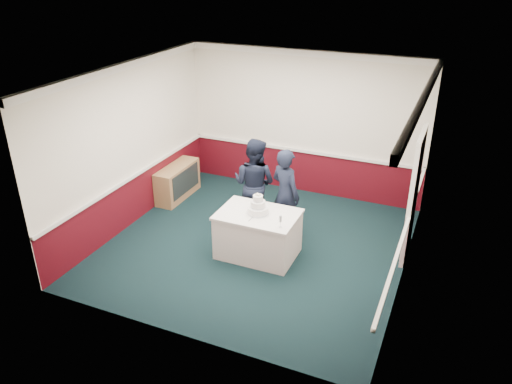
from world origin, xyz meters
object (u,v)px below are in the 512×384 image
at_px(cake_table, 258,234).
at_px(person_woman, 285,194).
at_px(wedding_cake, 258,208).
at_px(champagne_flute, 280,219).
at_px(person_man, 254,184).
at_px(sideboard, 178,182).
at_px(cake_knife, 251,218).

xyz_separation_m(cake_table, person_woman, (0.20, 0.76, 0.44)).
height_order(wedding_cake, person_woman, person_woman).
xyz_separation_m(champagne_flute, person_woman, (-0.30, 1.04, -0.09)).
bearing_deg(wedding_cake, cake_table, -90.00).
bearing_deg(champagne_flute, wedding_cake, 150.75).
height_order(person_man, person_woman, person_man).
bearing_deg(sideboard, wedding_cake, -29.93).
xyz_separation_m(sideboard, champagne_flute, (2.92, -1.67, 0.58)).
bearing_deg(person_man, sideboard, -8.34).
distance_m(wedding_cake, cake_knife, 0.23).
relative_size(sideboard, champagne_flute, 5.85).
height_order(cake_table, cake_knife, cake_knife).
relative_size(champagne_flute, person_woman, 0.12).
distance_m(champagne_flute, person_man, 1.53).
bearing_deg(sideboard, person_woman, -13.57).
xyz_separation_m(sideboard, person_man, (1.96, -0.48, 0.51)).
bearing_deg(cake_table, cake_knife, -98.53).
distance_m(cake_table, wedding_cake, 0.50).
distance_m(sideboard, cake_knife, 2.90).
bearing_deg(champagne_flute, sideboard, 150.19).
bearing_deg(wedding_cake, sideboard, 150.07).
bearing_deg(person_man, cake_table, 122.27).
height_order(sideboard, cake_knife, cake_knife).
bearing_deg(champagne_flute, person_woman, 106.01).
distance_m(sideboard, cake_table, 2.79).
bearing_deg(wedding_cake, person_man, 116.77).
xyz_separation_m(cake_knife, person_woman, (0.23, 0.96, 0.05)).
relative_size(champagne_flute, person_man, 0.12).
relative_size(cake_table, person_woman, 0.78).
relative_size(sideboard, cake_table, 0.91).
bearing_deg(cake_table, sideboard, 150.07).
height_order(cake_knife, person_man, person_man).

